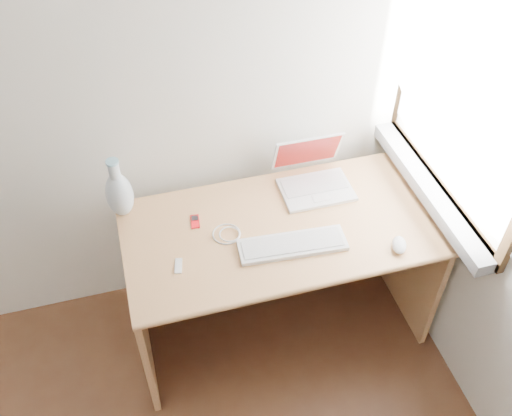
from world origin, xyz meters
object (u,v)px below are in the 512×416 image
object	(u,v)px
external_keyboard	(293,245)
desk	(275,244)
laptop	(314,177)
vase	(119,193)

from	to	relation	value
external_keyboard	desk	bearing A→B (deg)	96.99
laptop	desk	bearing A→B (deg)	-149.09
desk	external_keyboard	size ratio (longest dim) A/B	2.96
laptop	external_keyboard	xyz separation A→B (m)	(-0.21, -0.33, -0.04)
external_keyboard	vase	distance (m)	0.76
desk	laptop	world-z (taller)	laptop
laptop	external_keyboard	bearing A→B (deg)	-121.68
desk	vase	xyz separation A→B (m)	(-0.64, 0.18, 0.32)
laptop	external_keyboard	distance (m)	0.40
laptop	vase	bearing A→B (deg)	177.18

